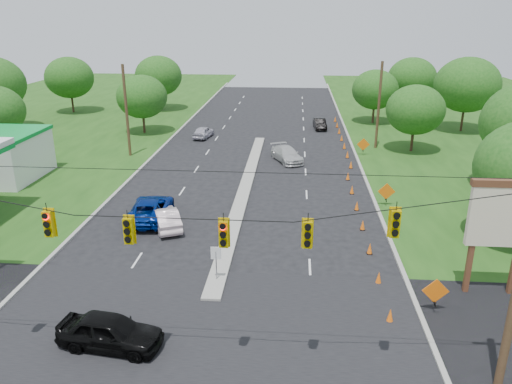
# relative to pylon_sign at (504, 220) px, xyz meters

# --- Properties ---
(ground) EXTENTS (160.00, 160.00, 0.00)m
(ground) POSITION_rel_pylon_sign_xyz_m (-14.31, -6.20, -4.00)
(ground) COLOR black
(ground) RESTS_ON ground
(cross_street) EXTENTS (160.00, 14.00, 0.02)m
(cross_street) POSITION_rel_pylon_sign_xyz_m (-14.31, -6.20, -4.00)
(cross_street) COLOR black
(cross_street) RESTS_ON ground
(curb_left) EXTENTS (0.25, 110.00, 0.16)m
(curb_left) POSITION_rel_pylon_sign_xyz_m (-24.41, 23.80, -4.00)
(curb_left) COLOR gray
(curb_left) RESTS_ON ground
(curb_right) EXTENTS (0.25, 110.00, 0.16)m
(curb_right) POSITION_rel_pylon_sign_xyz_m (-4.21, 23.80, -4.00)
(curb_right) COLOR gray
(curb_right) RESTS_ON ground
(median) EXTENTS (1.00, 34.00, 0.18)m
(median) POSITION_rel_pylon_sign_xyz_m (-14.31, 14.80, -4.00)
(median) COLOR gray
(median) RESTS_ON ground
(median_sign) EXTENTS (0.55, 0.06, 2.05)m
(median_sign) POSITION_rel_pylon_sign_xyz_m (-14.31, -0.20, -2.54)
(median_sign) COLOR gray
(median_sign) RESTS_ON ground
(signal_span) EXTENTS (25.60, 0.32, 9.00)m
(signal_span) POSITION_rel_pylon_sign_xyz_m (-14.37, -7.20, 0.97)
(signal_span) COLOR #422D1C
(signal_span) RESTS_ON ground
(utility_pole_far_left) EXTENTS (0.28, 0.28, 9.00)m
(utility_pole_far_left) POSITION_rel_pylon_sign_xyz_m (-26.81, 23.80, 0.50)
(utility_pole_far_left) COLOR #422D1C
(utility_pole_far_left) RESTS_ON ground
(utility_pole_far_right) EXTENTS (0.28, 0.28, 9.00)m
(utility_pole_far_right) POSITION_rel_pylon_sign_xyz_m (-1.81, 28.80, 0.50)
(utility_pole_far_right) COLOR #422D1C
(utility_pole_far_right) RESTS_ON ground
(pylon_sign) EXTENTS (5.90, 2.30, 6.12)m
(pylon_sign) POSITION_rel_pylon_sign_xyz_m (0.00, 0.00, 0.00)
(pylon_sign) COLOR #59331E
(pylon_sign) RESTS_ON ground
(cone_0) EXTENTS (0.32, 0.32, 0.70)m
(cone_0) POSITION_rel_pylon_sign_xyz_m (-5.73, -3.20, -3.65)
(cone_0) COLOR orange
(cone_0) RESTS_ON ground
(cone_1) EXTENTS (0.32, 0.32, 0.70)m
(cone_1) POSITION_rel_pylon_sign_xyz_m (-5.73, 0.30, -3.65)
(cone_1) COLOR orange
(cone_1) RESTS_ON ground
(cone_2) EXTENTS (0.32, 0.32, 0.70)m
(cone_2) POSITION_rel_pylon_sign_xyz_m (-5.73, 3.80, -3.65)
(cone_2) COLOR orange
(cone_2) RESTS_ON ground
(cone_3) EXTENTS (0.32, 0.32, 0.70)m
(cone_3) POSITION_rel_pylon_sign_xyz_m (-5.73, 7.30, -3.65)
(cone_3) COLOR orange
(cone_3) RESTS_ON ground
(cone_4) EXTENTS (0.32, 0.32, 0.70)m
(cone_4) POSITION_rel_pylon_sign_xyz_m (-5.73, 10.80, -3.65)
(cone_4) COLOR orange
(cone_4) RESTS_ON ground
(cone_5) EXTENTS (0.32, 0.32, 0.70)m
(cone_5) POSITION_rel_pylon_sign_xyz_m (-5.73, 14.30, -3.65)
(cone_5) COLOR orange
(cone_5) RESTS_ON ground
(cone_6) EXTENTS (0.32, 0.32, 0.70)m
(cone_6) POSITION_rel_pylon_sign_xyz_m (-5.73, 17.80, -3.65)
(cone_6) COLOR orange
(cone_6) RESTS_ON ground
(cone_7) EXTENTS (0.32, 0.32, 0.70)m
(cone_7) POSITION_rel_pylon_sign_xyz_m (-5.13, 21.30, -3.65)
(cone_7) COLOR orange
(cone_7) RESTS_ON ground
(cone_8) EXTENTS (0.32, 0.32, 0.70)m
(cone_8) POSITION_rel_pylon_sign_xyz_m (-5.13, 24.80, -3.65)
(cone_8) COLOR orange
(cone_8) RESTS_ON ground
(cone_9) EXTENTS (0.32, 0.32, 0.70)m
(cone_9) POSITION_rel_pylon_sign_xyz_m (-5.13, 28.30, -3.65)
(cone_9) COLOR orange
(cone_9) RESTS_ON ground
(cone_10) EXTENTS (0.32, 0.32, 0.70)m
(cone_10) POSITION_rel_pylon_sign_xyz_m (-5.13, 31.80, -3.65)
(cone_10) COLOR orange
(cone_10) RESTS_ON ground
(cone_11) EXTENTS (0.32, 0.32, 0.70)m
(cone_11) POSITION_rel_pylon_sign_xyz_m (-5.13, 35.30, -3.65)
(cone_11) COLOR orange
(cone_11) RESTS_ON ground
(cone_12) EXTENTS (0.32, 0.32, 0.70)m
(cone_12) POSITION_rel_pylon_sign_xyz_m (-5.13, 38.80, -3.65)
(cone_12) COLOR orange
(cone_12) RESTS_ON ground
(cone_13) EXTENTS (0.32, 0.32, 0.70)m
(cone_13) POSITION_rel_pylon_sign_xyz_m (-5.13, 42.30, -3.65)
(cone_13) COLOR orange
(cone_13) RESTS_ON ground
(work_sign_0) EXTENTS (1.27, 0.58, 1.37)m
(work_sign_0) POSITION_rel_pylon_sign_xyz_m (-3.51, -2.20, -2.91)
(work_sign_0) COLOR black
(work_sign_0) RESTS_ON ground
(work_sign_1) EXTENTS (1.27, 0.58, 1.37)m
(work_sign_1) POSITION_rel_pylon_sign_xyz_m (-3.51, 11.80, -2.91)
(work_sign_1) COLOR black
(work_sign_1) RESTS_ON ground
(work_sign_2) EXTENTS (1.27, 0.58, 1.37)m
(work_sign_2) POSITION_rel_pylon_sign_xyz_m (-3.51, 25.80, -2.91)
(work_sign_2) COLOR black
(work_sign_2) RESTS_ON ground
(tree_4) EXTENTS (6.72, 6.72, 7.84)m
(tree_4) POSITION_rel_pylon_sign_xyz_m (-42.31, 45.80, 0.96)
(tree_4) COLOR black
(tree_4) RESTS_ON ground
(tree_5) EXTENTS (5.88, 5.88, 6.86)m
(tree_5) POSITION_rel_pylon_sign_xyz_m (-28.31, 33.80, 0.34)
(tree_5) COLOR black
(tree_5) RESTS_ON ground
(tree_6) EXTENTS (6.72, 6.72, 7.84)m
(tree_6) POSITION_rel_pylon_sign_xyz_m (-30.31, 48.80, 0.96)
(tree_6) COLOR black
(tree_6) RESTS_ON ground
(tree_9) EXTENTS (5.88, 5.88, 6.86)m
(tree_9) POSITION_rel_pylon_sign_xyz_m (1.69, 27.80, 0.34)
(tree_9) COLOR black
(tree_9) RESTS_ON ground
(tree_10) EXTENTS (7.56, 7.56, 8.82)m
(tree_10) POSITION_rel_pylon_sign_xyz_m (9.69, 37.80, 1.58)
(tree_10) COLOR black
(tree_10) RESTS_ON ground
(tree_11) EXTENTS (6.72, 6.72, 7.84)m
(tree_11) POSITION_rel_pylon_sign_xyz_m (5.69, 48.80, 0.96)
(tree_11) COLOR black
(tree_11) RESTS_ON ground
(tree_12) EXTENTS (5.88, 5.88, 6.86)m
(tree_12) POSITION_rel_pylon_sign_xyz_m (-0.31, 41.80, 0.34)
(tree_12) COLOR black
(tree_12) RESTS_ON ground
(black_sedan) EXTENTS (4.71, 2.38, 1.54)m
(black_sedan) POSITION_rel_pylon_sign_xyz_m (-17.97, -6.03, -3.23)
(black_sedan) COLOR black
(black_sedan) RESTS_ON ground
(white_sedan) EXTENTS (3.04, 4.42, 1.38)m
(white_sedan) POSITION_rel_pylon_sign_xyz_m (-18.77, 6.62, -3.31)
(white_sedan) COLOR silver
(white_sedan) RESTS_ON ground
(blue_pickup) EXTENTS (2.98, 5.79, 1.56)m
(blue_pickup) POSITION_rel_pylon_sign_xyz_m (-20.20, 7.94, -3.22)
(blue_pickup) COLOR navy
(blue_pickup) RESTS_ON ground
(silver_car_far) EXTENTS (3.70, 5.18, 1.39)m
(silver_car_far) POSITION_rel_pylon_sign_xyz_m (-11.10, 23.13, -3.30)
(silver_car_far) COLOR #BBBBBB
(silver_car_far) RESTS_ON ground
(silver_car_oncoming) EXTENTS (2.20, 4.10, 1.33)m
(silver_car_oncoming) POSITION_rel_pylon_sign_xyz_m (-20.85, 32.01, -3.34)
(silver_car_oncoming) COLOR #B1ADBC
(silver_car_oncoming) RESTS_ON ground
(dark_car_receding) EXTENTS (1.69, 3.98, 1.28)m
(dark_car_receding) POSITION_rel_pylon_sign_xyz_m (-7.34, 37.81, -3.36)
(dark_car_receding) COLOR black
(dark_car_receding) RESTS_ON ground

